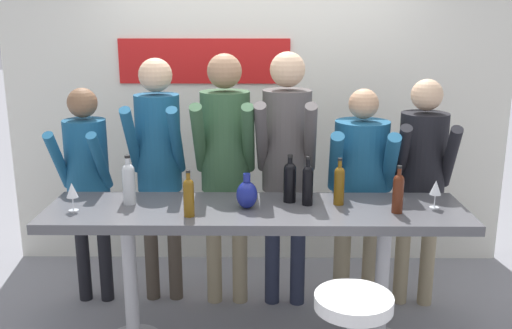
# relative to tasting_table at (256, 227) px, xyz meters

# --- Properties ---
(back_wall) EXTENTS (4.18, 0.12, 2.53)m
(back_wall) POSITION_rel_tasting_table_xyz_m (-0.00, 1.41, 0.47)
(back_wall) COLOR silver
(back_wall) RESTS_ON ground_plane
(tasting_table) EXTENTS (2.58, 0.64, 0.93)m
(tasting_table) POSITION_rel_tasting_table_xyz_m (0.00, 0.00, 0.00)
(tasting_table) COLOR #4C4C51
(tasting_table) RESTS_ON ground_plane
(person_far_left) EXTENTS (0.37, 0.48, 1.60)m
(person_far_left) POSITION_rel_tasting_table_xyz_m (-1.21, 0.57, 0.20)
(person_far_left) COLOR black
(person_far_left) RESTS_ON ground_plane
(person_left) EXTENTS (0.38, 0.53, 1.80)m
(person_left) POSITION_rel_tasting_table_xyz_m (-0.70, 0.60, 0.33)
(person_left) COLOR #473D33
(person_left) RESTS_ON ground_plane
(person_center_left) EXTENTS (0.41, 0.55, 1.83)m
(person_center_left) POSITION_rel_tasting_table_xyz_m (-0.22, 0.56, 0.35)
(person_center_left) COLOR gray
(person_center_left) RESTS_ON ground_plane
(person_center) EXTENTS (0.43, 0.57, 1.85)m
(person_center) POSITION_rel_tasting_table_xyz_m (0.21, 0.54, 0.36)
(person_center) COLOR #23283D
(person_center) RESTS_ON ground_plane
(person_center_right) EXTENTS (0.48, 0.56, 1.60)m
(person_center_right) POSITION_rel_tasting_table_xyz_m (0.73, 0.54, 0.18)
(person_center_right) COLOR gray
(person_center_right) RESTS_ON ground_plane
(person_right) EXTENTS (0.44, 0.55, 1.66)m
(person_right) POSITION_rel_tasting_table_xyz_m (1.16, 0.54, 0.24)
(person_right) COLOR gray
(person_right) RESTS_ON ground_plane
(wine_bottle_0) EXTENTS (0.07, 0.07, 0.29)m
(wine_bottle_0) POSITION_rel_tasting_table_xyz_m (0.85, -0.08, 0.26)
(wine_bottle_0) COLOR #4C1E0F
(wine_bottle_0) RESTS_ON tasting_table
(wine_bottle_1) EXTENTS (0.06, 0.06, 0.28)m
(wine_bottle_1) POSITION_rel_tasting_table_xyz_m (-0.39, -0.16, 0.26)
(wine_bottle_1) COLOR brown
(wine_bottle_1) RESTS_ON tasting_table
(wine_bottle_2) EXTENTS (0.07, 0.07, 0.31)m
(wine_bottle_2) POSITION_rel_tasting_table_xyz_m (0.32, 0.06, 0.27)
(wine_bottle_2) COLOR black
(wine_bottle_2) RESTS_ON tasting_table
(wine_bottle_3) EXTENTS (0.07, 0.07, 0.30)m
(wine_bottle_3) POSITION_rel_tasting_table_xyz_m (0.52, 0.07, 0.26)
(wine_bottle_3) COLOR brown
(wine_bottle_3) RESTS_ON tasting_table
(wine_bottle_4) EXTENTS (0.08, 0.08, 0.31)m
(wine_bottle_4) POSITION_rel_tasting_table_xyz_m (0.21, 0.12, 0.27)
(wine_bottle_4) COLOR black
(wine_bottle_4) RESTS_ON tasting_table
(wine_bottle_5) EXTENTS (0.08, 0.08, 0.31)m
(wine_bottle_5) POSITION_rel_tasting_table_xyz_m (-0.79, 0.07, 0.27)
(wine_bottle_5) COLOR #B7BCC1
(wine_bottle_5) RESTS_ON tasting_table
(wine_glass_0) EXTENTS (0.07, 0.07, 0.18)m
(wine_glass_0) POSITION_rel_tasting_table_xyz_m (-1.10, -0.07, 0.25)
(wine_glass_0) COLOR silver
(wine_glass_0) RESTS_ON tasting_table
(wine_glass_1) EXTENTS (0.07, 0.07, 0.18)m
(wine_glass_1) POSITION_rel_tasting_table_xyz_m (1.10, 0.01, 0.25)
(wine_glass_1) COLOR silver
(wine_glass_1) RESTS_ON tasting_table
(decorative_vase) EXTENTS (0.13, 0.13, 0.22)m
(decorative_vase) POSITION_rel_tasting_table_xyz_m (-0.05, -0.01, 0.22)
(decorative_vase) COLOR navy
(decorative_vase) RESTS_ON tasting_table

